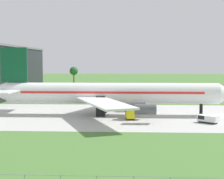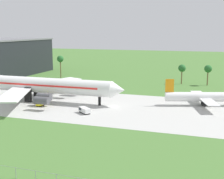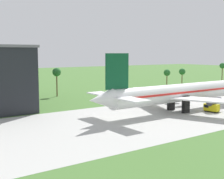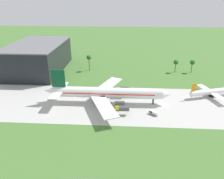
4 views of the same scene
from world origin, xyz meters
name	(u,v)px [view 1 (image 1 of 4)]	position (x,y,z in m)	size (l,w,h in m)	color
ground_plane	(221,116)	(0.00, 0.00, 0.00)	(600.00, 600.00, 0.00)	#477233
taxiway_strip	(221,116)	(0.00, 0.00, 0.01)	(320.00, 44.00, 0.02)	#B2B2AD
jet_airliner	(107,93)	(-30.35, 0.80, 5.82)	(68.45, 52.23, 18.26)	white
baggage_tug	(207,119)	(-6.07, -10.51, 1.01)	(4.87, 4.46, 1.82)	black
catering_van	(130,114)	(-24.29, -5.86, 1.38)	(2.49, 4.74, 2.56)	black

